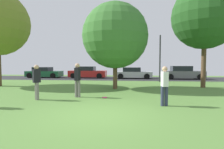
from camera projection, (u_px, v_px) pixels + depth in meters
ground_plane at (97, 114)px, 6.30m from camera, size 44.00×44.00×0.00m
road_strip at (122, 78)px, 22.19m from camera, size 44.00×6.40×0.01m
oak_tree_center at (115, 36)px, 12.65m from camera, size 4.50×4.50×5.91m
birch_tree_lone at (205, 17)px, 13.33m from camera, size 4.71×4.71×7.51m
person_catcher at (37, 80)px, 8.85m from camera, size 0.38×0.38×1.68m
person_bystander at (165, 84)px, 7.54m from camera, size 0.30×0.35×1.63m
person_walking at (77, 78)px, 9.54m from camera, size 0.30×0.34×1.76m
frisbee_disc at (105, 97)px, 9.44m from camera, size 0.27×0.27×0.03m
parked_car_green at (44, 73)px, 23.47m from camera, size 4.33×2.07×1.33m
parked_car_red at (87, 73)px, 22.89m from camera, size 4.54×2.05×1.43m
parked_car_silver at (133, 73)px, 21.98m from camera, size 4.25×2.04×1.32m
parked_car_grey at (183, 73)px, 21.11m from camera, size 4.47×2.03×1.50m
street_lamp_post at (160, 59)px, 17.88m from camera, size 0.14×0.14×4.50m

